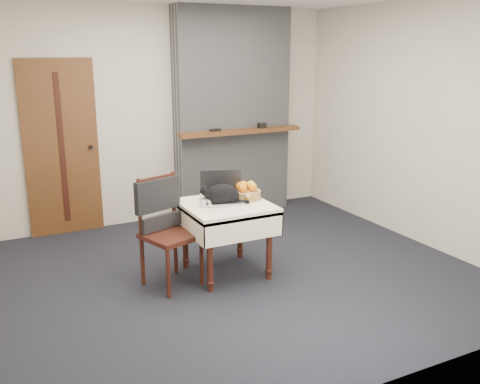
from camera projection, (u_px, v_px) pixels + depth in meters
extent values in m
plane|color=black|center=(233.00, 274.00, 5.14)|extent=(4.50, 4.50, 0.00)
cube|color=beige|center=(161.00, 116.00, 6.52)|extent=(4.50, 0.02, 2.60)
cube|color=beige|center=(419.00, 125.00, 5.78)|extent=(0.02, 4.00, 2.60)
cube|color=brown|center=(61.00, 148.00, 6.06)|extent=(0.82, 0.05, 2.00)
cube|color=#35120E|center=(62.00, 149.00, 6.03)|extent=(0.06, 0.01, 1.70)
cylinder|color=black|center=(91.00, 147.00, 6.16)|extent=(0.04, 0.06, 0.04)
cube|color=gray|center=(232.00, 113.00, 6.79)|extent=(1.50, 0.30, 2.60)
cube|color=brown|center=(241.00, 131.00, 6.63)|extent=(1.62, 0.18, 0.05)
cube|color=black|center=(215.00, 130.00, 6.47)|extent=(0.14, 0.04, 0.03)
cube|color=black|center=(262.00, 125.00, 6.75)|extent=(0.10, 0.07, 0.06)
cylinder|color=#35120E|center=(210.00, 258.00, 4.69)|extent=(0.06, 0.06, 0.64)
sphere|color=#35120E|center=(210.00, 283.00, 4.75)|extent=(0.07, 0.07, 0.07)
cylinder|color=#35120E|center=(269.00, 247.00, 4.95)|extent=(0.06, 0.06, 0.64)
sphere|color=#35120E|center=(269.00, 271.00, 5.02)|extent=(0.07, 0.07, 0.07)
cylinder|color=#35120E|center=(185.00, 237.00, 5.21)|extent=(0.06, 0.06, 0.64)
sphere|color=#35120E|center=(186.00, 260.00, 5.27)|extent=(0.07, 0.07, 0.07)
cylinder|color=#35120E|center=(240.00, 228.00, 5.47)|extent=(0.06, 0.06, 0.64)
sphere|color=#35120E|center=(240.00, 250.00, 5.53)|extent=(0.07, 0.07, 0.07)
cube|color=white|center=(226.00, 207.00, 4.99)|extent=(0.78, 0.78, 0.06)
cube|color=white|center=(245.00, 230.00, 4.69)|extent=(0.78, 0.01, 0.22)
cube|color=white|center=(210.00, 207.00, 5.35)|extent=(0.78, 0.01, 0.22)
cube|color=white|center=(188.00, 224.00, 4.85)|extent=(0.01, 0.78, 0.22)
cube|color=white|center=(262.00, 212.00, 5.19)|extent=(0.01, 0.78, 0.22)
cube|color=#B7B7BC|center=(223.00, 202.00, 4.99)|extent=(0.46, 0.38, 0.02)
cube|color=black|center=(223.00, 200.00, 4.99)|extent=(0.37, 0.28, 0.00)
cube|color=black|center=(221.00, 183.00, 5.11)|extent=(0.39, 0.19, 0.27)
cube|color=#9EC5E8|center=(221.00, 183.00, 5.11)|extent=(0.36, 0.17, 0.24)
ellipsoid|color=black|center=(221.00, 194.00, 4.92)|extent=(0.31, 0.18, 0.20)
ellipsoid|color=black|center=(231.00, 195.00, 4.96)|extent=(0.16, 0.18, 0.16)
sphere|color=black|center=(206.00, 192.00, 4.84)|extent=(0.11, 0.11, 0.11)
ellipsoid|color=white|center=(202.00, 195.00, 4.83)|extent=(0.05, 0.06, 0.05)
ellipsoid|color=white|center=(209.00, 200.00, 4.87)|extent=(0.05, 0.07, 0.08)
cone|color=black|center=(208.00, 186.00, 4.80)|extent=(0.04, 0.04, 0.05)
cone|color=black|center=(205.00, 185.00, 4.86)|extent=(0.04, 0.04, 0.05)
cylinder|color=black|center=(240.00, 202.00, 4.95)|extent=(0.17, 0.09, 0.03)
sphere|color=white|center=(210.00, 206.00, 4.85)|extent=(0.04, 0.04, 0.04)
sphere|color=white|center=(207.00, 204.00, 4.91)|extent=(0.04, 0.04, 0.04)
cylinder|color=silver|center=(203.00, 203.00, 4.86)|extent=(0.07, 0.07, 0.07)
cylinder|color=#985812|center=(248.00, 200.00, 4.98)|extent=(0.04, 0.04, 0.07)
cylinder|color=silver|center=(248.00, 196.00, 4.97)|extent=(0.04, 0.04, 0.02)
cylinder|color=#AE7446|center=(246.00, 194.00, 5.14)|extent=(0.28, 0.28, 0.08)
sphere|color=orange|center=(243.00, 188.00, 5.07)|extent=(0.08, 0.08, 0.08)
sphere|color=orange|center=(253.00, 187.00, 5.10)|extent=(0.08, 0.08, 0.08)
sphere|color=orange|center=(244.00, 185.00, 5.17)|extent=(0.08, 0.08, 0.08)
sphere|color=#FFFB29|center=(251.00, 185.00, 5.18)|extent=(0.08, 0.08, 0.08)
sphere|color=orange|center=(240.00, 186.00, 5.14)|extent=(0.08, 0.08, 0.08)
cube|color=black|center=(238.00, 199.00, 5.11)|extent=(0.15, 0.06, 0.01)
cube|color=#35120E|center=(171.00, 236.00, 4.79)|extent=(0.56, 0.56, 0.04)
cylinder|color=#35120E|center=(168.00, 273.00, 4.59)|extent=(0.04, 0.04, 0.47)
cylinder|color=#35120E|center=(202.00, 261.00, 4.85)|extent=(0.04, 0.04, 0.47)
cylinder|color=#35120E|center=(142.00, 261.00, 4.85)|extent=(0.04, 0.04, 0.47)
cylinder|color=#35120E|center=(175.00, 250.00, 5.11)|extent=(0.04, 0.04, 0.47)
cylinder|color=#35120E|center=(140.00, 208.00, 4.72)|extent=(0.04, 0.04, 0.53)
cylinder|color=#35120E|center=(174.00, 199.00, 4.98)|extent=(0.04, 0.04, 0.53)
cube|color=#35120E|center=(157.00, 192.00, 4.82)|extent=(0.37, 0.15, 0.30)
cube|color=black|center=(158.00, 195.00, 4.82)|extent=(0.46, 0.21, 0.30)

